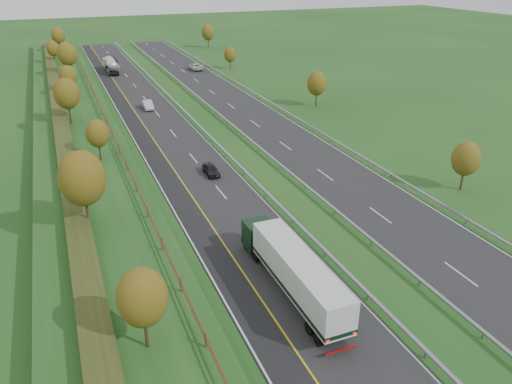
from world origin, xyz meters
The scene contains 19 objects.
ground centered at (8.00, 55.00, 0.00)m, with size 400.00×400.00×0.00m, color #1D4819.
near_carriageway centered at (0.00, 60.00, 0.02)m, with size 10.50×200.00×0.04m, color black.
far_carriageway centered at (16.50, 60.00, 0.02)m, with size 10.50×200.00×0.04m, color black.
hard_shoulder centered at (-3.75, 60.00, 0.02)m, with size 3.00×200.00×0.04m, color black.
lane_markings centered at (6.40, 59.88, 0.05)m, with size 26.75×200.00×0.01m.
embankment_left centered at (-13.00, 60.00, 1.00)m, with size 12.00×200.00×2.00m, color #1D4819.
hedge_left centered at (-15.00, 60.00, 2.55)m, with size 2.20×180.00×1.10m, color #2B3817.
fence_left centered at (-8.50, 59.59, 2.73)m, with size 0.12×189.06×1.20m.
median_barrier_near centered at (5.70, 60.00, 0.61)m, with size 0.32×200.00×0.71m.
median_barrier_far centered at (10.80, 60.00, 0.61)m, with size 0.32×200.00×0.71m.
outer_barrier_far centered at (22.30, 60.00, 0.62)m, with size 0.32×200.00×0.71m.
trees_left centered at (-12.64, 56.63, 6.37)m, with size 6.64×164.30×7.66m.
trees_far centered at (29.80, 89.21, 4.25)m, with size 8.45×118.60×7.12m.
box_lorry centered at (0.42, 14.06, 2.33)m, with size 2.58×16.28×4.06m.
road_tanker centered at (-1.46, 112.17, 1.86)m, with size 2.40×11.22×3.46m.
car_dark_near centered at (1.79, 40.59, 0.70)m, with size 1.56×3.88×1.32m, color black.
car_silver_mid centered at (0.35, 74.95, 0.80)m, with size 1.61×4.63×1.53m, color #BABBBF.
car_small_far centered at (0.37, 126.32, 0.80)m, with size 2.13×5.24×1.52m, color #141E3F.
car_oncoming centered at (18.38, 107.12, 0.85)m, with size 2.69×5.83×1.62m, color silver.
Camera 1 is at (-14.93, -16.02, 24.73)m, focal length 35.00 mm.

